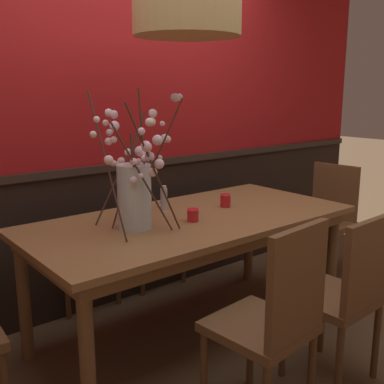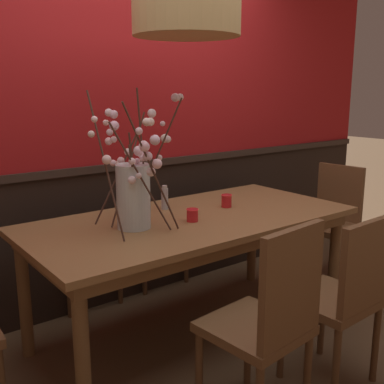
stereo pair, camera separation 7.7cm
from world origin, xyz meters
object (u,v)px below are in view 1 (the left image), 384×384
object	(u,v)px
chair_far_side_right	(146,217)
chair_head_east_end	(327,216)
candle_holder_nearer_center	(225,200)
candle_holder_nearer_edge	(193,215)
chair_far_side_left	(77,230)
vase_with_blossoms	(135,189)
pendant_lamp	(187,15)
condiment_bottle	(164,198)
chair_near_side_right	(346,291)
chair_near_side_left	(274,317)
dining_table	(192,229)

from	to	relation	value
chair_far_side_right	chair_head_east_end	world-z (taller)	chair_head_east_end
candle_holder_nearer_center	candle_holder_nearer_edge	distance (m)	0.40
chair_far_side_left	vase_with_blossoms	world-z (taller)	vase_with_blossoms
candle_holder_nearer_center	vase_with_blossoms	bearing A→B (deg)	-177.22
candle_holder_nearer_center	pendant_lamp	size ratio (longest dim) A/B	0.10
chair_head_east_end	condiment_bottle	size ratio (longest dim) A/B	6.02
chair_near_side_right	chair_far_side_left	size ratio (longest dim) A/B	0.96
chair_near_side_right	candle_holder_nearer_edge	bearing A→B (deg)	113.02
chair_far_side_right	pendant_lamp	xyz separation A→B (m)	(-0.34, -0.95, 1.37)
chair_near_side_right	chair_near_side_left	bearing A→B (deg)	177.97
chair_near_side_right	chair_head_east_end	bearing A→B (deg)	38.59
vase_with_blossoms	pendant_lamp	bearing A→B (deg)	-12.19
vase_with_blossoms	condiment_bottle	bearing A→B (deg)	33.30
chair_head_east_end	candle_holder_nearer_edge	bearing A→B (deg)	-176.10
chair_near_side_left	candle_holder_nearer_center	distance (m)	1.11
chair_near_side_right	condiment_bottle	world-z (taller)	condiment_bottle
candle_holder_nearer_center	chair_head_east_end	bearing A→B (deg)	-1.52
chair_head_east_end	candle_holder_nearer_center	size ratio (longest dim) A/B	11.08
chair_near_side_right	chair_near_side_left	xyz separation A→B (m)	(-0.53, 0.02, 0.02)
chair_head_east_end	condiment_bottle	bearing A→B (deg)	170.98
candle_holder_nearer_edge	vase_with_blossoms	bearing A→B (deg)	163.63
vase_with_blossoms	condiment_bottle	world-z (taller)	vase_with_blossoms
chair_far_side_left	candle_holder_nearer_center	world-z (taller)	chair_far_side_left
dining_table	candle_holder_nearer_center	size ratio (longest dim) A/B	23.82
chair_far_side_left	chair_far_side_right	world-z (taller)	chair_far_side_left
dining_table	pendant_lamp	xyz separation A→B (m)	(-0.08, -0.05, 1.21)
vase_with_blossoms	pendant_lamp	size ratio (longest dim) A/B	0.92
chair_near_side_left	chair_head_east_end	xyz separation A→B (m)	(1.66, 0.88, -0.02)
vase_with_blossoms	candle_holder_nearer_edge	size ratio (longest dim) A/B	10.10
candle_holder_nearer_edge	condiment_bottle	world-z (taller)	condiment_bottle
chair_near_side_left	condiment_bottle	distance (m)	1.17
candle_holder_nearer_edge	condiment_bottle	distance (m)	0.33
candle_holder_nearer_center	candle_holder_nearer_edge	size ratio (longest dim) A/B	1.12
candle_holder_nearer_edge	pendant_lamp	size ratio (longest dim) A/B	0.09
chair_near_side_left	dining_table	bearing A→B (deg)	74.22
chair_near_side_right	chair_far_side_right	bearing A→B (deg)	90.66
dining_table	chair_near_side_left	world-z (taller)	chair_near_side_left
chair_far_side_left	chair_head_east_end	world-z (taller)	chair_far_side_left
dining_table	vase_with_blossoms	size ratio (longest dim) A/B	2.63
chair_far_side_right	vase_with_blossoms	xyz separation A→B (m)	(-0.65, -0.88, 0.46)
candle_holder_nearer_center	pendant_lamp	xyz separation A→B (m)	(-0.40, -0.10, 1.09)
chair_near_side_left	chair_near_side_right	bearing A→B (deg)	-2.03
chair_far_side_left	chair_near_side_left	bearing A→B (deg)	-87.40
chair_far_side_left	chair_far_side_right	size ratio (longest dim) A/B	1.04
chair_far_side_left	chair_near_side_right	bearing A→B (deg)	-71.27
candle_holder_nearer_center	chair_far_side_left	bearing A→B (deg)	126.98
vase_with_blossoms	candle_holder_nearer_edge	world-z (taller)	vase_with_blossoms
chair_far_side_left	chair_head_east_end	bearing A→B (deg)	-26.99
dining_table	chair_near_side_right	size ratio (longest dim) A/B	2.18
chair_near_side_right	candle_holder_nearer_center	distance (m)	0.98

